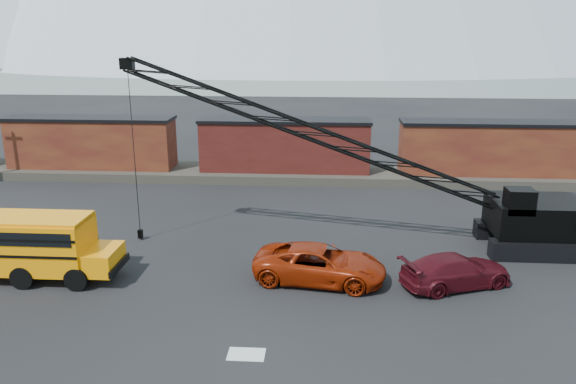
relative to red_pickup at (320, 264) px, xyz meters
name	(u,v)px	position (x,y,z in m)	size (l,w,h in m)	color
ground	(248,304)	(-3.15, -2.63, -0.88)	(160.00, 160.00, 0.00)	black
gravel_berm	(285,174)	(-3.15, 19.37, -0.53)	(120.00, 5.00, 0.70)	#48443B
boxcar_west_near	(92,142)	(-19.15, 19.37, 1.88)	(13.70, 3.10, 4.17)	#441413
boxcar_mid	(285,145)	(-3.15, 19.37, 1.88)	(13.70, 3.10, 4.17)	#4D1815
boxcar_east_near	(487,148)	(12.85, 19.37, 1.88)	(13.70, 3.10, 4.17)	#441413
snow_patch	(246,354)	(-2.65, -6.63, -0.87)	(1.40, 0.90, 0.02)	silver
red_pickup	(320,264)	(0.00, 0.00, 0.00)	(2.92, 6.32, 1.76)	maroon
maroon_suv	(456,271)	(6.41, -0.12, -0.10)	(2.19, 5.38, 1.56)	#420B13
crawler_crane	(351,148)	(1.53, 5.06, 4.66)	(25.43, 4.20, 10.47)	black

